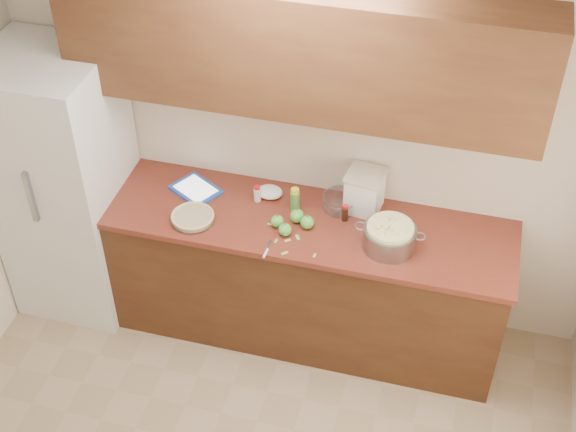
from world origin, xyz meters
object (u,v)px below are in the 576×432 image
(pie, at_px, (193,217))
(colander, at_px, (389,237))
(tablet, at_px, (196,190))
(flour_canister, at_px, (365,191))

(pie, height_order, colander, colander)
(colander, bearing_deg, pie, -176.37)
(tablet, bearing_deg, pie, -43.83)
(pie, relative_size, tablet, 0.75)
(tablet, bearing_deg, colander, 21.21)
(colander, xyz_separation_m, tablet, (-1.22, 0.19, -0.06))
(pie, xyz_separation_m, flour_canister, (0.95, 0.37, 0.11))
(flour_canister, height_order, tablet, flour_canister)
(pie, height_order, flour_canister, flour_canister)
(pie, distance_m, colander, 1.15)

